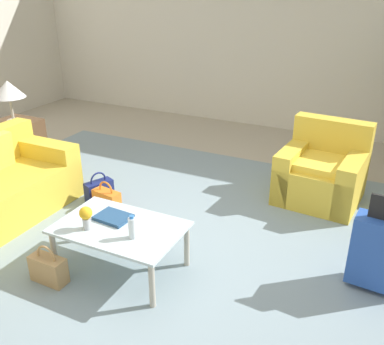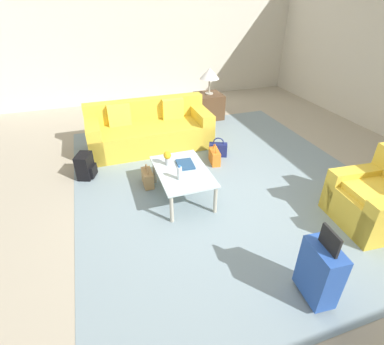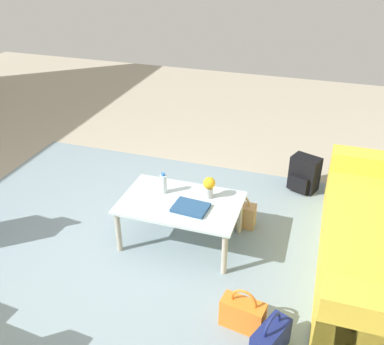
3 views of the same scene
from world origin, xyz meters
name	(u,v)px [view 1 (image 1 of 3)]	position (x,y,z in m)	size (l,w,h in m)	color
ground_plane	(188,251)	(0.00, 0.00, 0.00)	(12.00, 12.00, 0.00)	#A89E89
wall_back	(302,35)	(0.00, 4.06, 1.55)	(10.24, 0.12, 3.10)	beige
area_rug	(145,226)	(-0.60, 0.20, 0.00)	(5.20, 4.40, 0.01)	gray
armchair	(322,174)	(0.91, 1.67, 0.30)	(0.95, 0.93, 0.90)	gold
coffee_table	(120,231)	(-0.40, -0.50, 0.39)	(1.08, 0.70, 0.44)	silver
water_bottle	(132,228)	(-0.20, -0.60, 0.53)	(0.06, 0.06, 0.20)	silver
coffee_table_book	(113,217)	(-0.52, -0.42, 0.46)	(0.30, 0.23, 0.03)	navy
flower_vase	(86,216)	(-0.62, -0.65, 0.56)	(0.11, 0.11, 0.21)	#B2B7BC
side_table	(17,140)	(-3.20, 1.00, 0.28)	(0.58, 0.58, 0.56)	#513823
table_lamp	(8,90)	(-3.20, 1.00, 1.00)	(0.43, 0.43, 0.57)	#ADA899
suitcase_blue	(377,251)	(1.60, 0.20, 0.36)	(0.42, 0.25, 0.85)	#2851AD
handbag_orange	(107,200)	(-1.16, 0.31, 0.13)	(0.34, 0.19, 0.36)	orange
handbag_tan	(48,269)	(-0.86, -0.92, 0.13)	(0.32, 0.15, 0.36)	tan
handbag_navy	(99,190)	(-1.38, 0.47, 0.13)	(0.26, 0.35, 0.36)	navy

